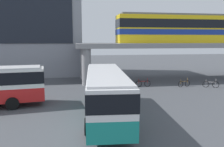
{
  "coord_description": "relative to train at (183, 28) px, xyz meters",
  "views": [
    {
      "loc": [
        -1.03,
        -12.93,
        5.35
      ],
      "look_at": [
        2.56,
        8.71,
        2.2
      ],
      "focal_mm": 37.2,
      "sensor_mm": 36.0,
      "label": 1
    }
  ],
  "objects": [
    {
      "name": "ground_plane",
      "position": [
        -13.74,
        -7.02,
        -6.94
      ],
      "size": [
        120.0,
        120.0,
        0.0
      ],
      "primitive_type": "plane",
      "color": "#47494F"
    },
    {
      "name": "bicycle_red",
      "position": [
        -6.86,
        -4.37,
        -6.58
      ],
      "size": [
        1.79,
        0.08,
        1.04
      ],
      "color": "black",
      "rests_on": "ground_plane"
    },
    {
      "name": "bicycle_brown",
      "position": [
        -2.17,
        -5.19,
        -6.58
      ],
      "size": [
        1.72,
        0.61,
        1.04
      ],
      "color": "black",
      "rests_on": "ground_plane"
    },
    {
      "name": "train",
      "position": [
        0.0,
        0.0,
        0.0
      ],
      "size": [
        18.2,
        2.96,
        3.84
      ],
      "color": "yellow",
      "rests_on": "elevated_platform"
    },
    {
      "name": "elevated_platform",
      "position": [
        0.7,
        0.0,
        -2.65
      ],
      "size": [
        30.38,
        6.43,
        4.97
      ],
      "color": "gray",
      "rests_on": "ground_plane"
    },
    {
      "name": "bus_main",
      "position": [
        -12.62,
        -14.31,
        -4.95
      ],
      "size": [
        3.39,
        11.2,
        3.22
      ],
      "color": "teal",
      "rests_on": "ground_plane"
    },
    {
      "name": "bicycle_silver",
      "position": [
        0.64,
        -6.12,
        -6.58
      ],
      "size": [
        1.66,
        0.77,
        1.04
      ],
      "color": "black",
      "rests_on": "ground_plane"
    }
  ]
}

